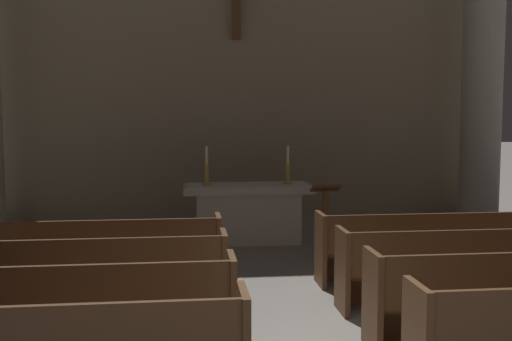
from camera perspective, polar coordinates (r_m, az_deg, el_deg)
pew_left_row_2 at (r=5.85m, az=-17.70°, el=-12.43°), size 3.12×0.50×0.95m
pew_left_row_3 at (r=6.90m, az=-15.94°, el=-9.65°), size 3.12×0.50×0.95m
pew_left_row_4 at (r=7.96m, az=-14.67°, el=-7.61°), size 3.12×0.50×0.95m
pew_right_row_3 at (r=7.56m, az=19.45°, el=-8.43°), size 3.12×0.50×0.95m
pew_right_row_4 at (r=8.54m, az=16.16°, el=-6.76°), size 3.12×0.50×0.95m
column_right_third at (r=12.89m, az=20.33°, el=10.99°), size 1.16×1.16×7.32m
altar at (r=10.66m, az=-0.78°, el=-3.84°), size 2.20×0.90×1.01m
candlestick_left at (r=10.52m, az=-4.58°, el=-0.20°), size 0.16×0.16×0.66m
candlestick_right at (r=10.67m, az=2.96°, el=-0.12°), size 0.16×0.16×0.66m
apse_with_cross at (r=13.03m, az=-1.92°, el=13.32°), size 10.61×0.42×8.08m
lectern at (r=9.67m, az=6.45°, el=-4.74°), size 0.44×0.36×1.15m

